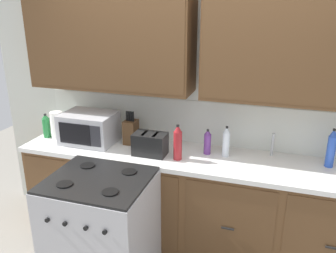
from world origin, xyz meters
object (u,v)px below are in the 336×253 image
at_px(microwave, 89,128).
at_px(paper_towel_roll, 57,125).
at_px(bottle_green, 46,126).
at_px(bottle_violet, 207,142).
at_px(bottle_blue, 331,148).
at_px(bottle_red, 178,143).
at_px(toaster, 150,144).
at_px(knife_block, 131,131).
at_px(bottle_clear, 226,142).
at_px(stove_range, 102,232).

height_order(microwave, paper_towel_roll, microwave).
distance_m(microwave, bottle_green, 0.46).
height_order(bottle_violet, bottle_blue, bottle_blue).
bearing_deg(bottle_red, toaster, 174.57).
bearing_deg(knife_block, bottle_green, -173.21).
relative_size(bottle_red, bottle_clear, 1.13).
height_order(toaster, bottle_red, bottle_red).
height_order(microwave, toaster, microwave).
relative_size(paper_towel_roll, bottle_red, 0.85).
distance_m(microwave, bottle_clear, 1.26).
distance_m(toaster, bottle_violet, 0.49).
relative_size(bottle_clear, bottle_green, 1.15).
relative_size(microwave, bottle_violet, 2.16).
distance_m(knife_block, bottle_clear, 0.88).
relative_size(knife_block, bottle_red, 1.02).
bearing_deg(bottle_clear, stove_range, -139.83).
bearing_deg(bottle_violet, bottle_green, -177.13).
height_order(paper_towel_roll, bottle_red, bottle_red).
xyz_separation_m(stove_range, bottle_blue, (1.65, 0.75, 0.62)).
height_order(bottle_violet, bottle_green, bottle_green).
bearing_deg(bottle_green, knife_block, 6.79).
bearing_deg(bottle_red, stove_range, -131.82).
xyz_separation_m(stove_range, bottle_violet, (0.67, 0.71, 0.57)).
xyz_separation_m(paper_towel_roll, bottle_red, (1.24, -0.12, 0.02)).
bearing_deg(stove_range, bottle_green, 144.65).
relative_size(stove_range, bottle_violet, 4.28).
distance_m(toaster, bottle_blue, 1.46).
bearing_deg(bottle_violet, toaster, -160.35).
xyz_separation_m(knife_block, paper_towel_roll, (-0.73, -0.09, 0.01)).
relative_size(stove_range, microwave, 1.98).
xyz_separation_m(paper_towel_roll, bottle_violet, (1.45, 0.07, -0.02)).
relative_size(knife_block, bottle_green, 1.32).
distance_m(stove_range, bottle_red, 0.93).
height_order(toaster, bottle_violet, bottle_violet).
bearing_deg(bottle_violet, paper_towel_roll, -177.36).
xyz_separation_m(toaster, paper_towel_roll, (-0.99, 0.10, 0.03)).
relative_size(stove_range, knife_block, 3.06).
xyz_separation_m(microwave, bottle_clear, (1.26, 0.07, -0.01)).
height_order(microwave, bottle_clear, microwave).
bearing_deg(paper_towel_roll, knife_block, 6.94).
height_order(microwave, bottle_red, bottle_red).
distance_m(bottle_red, bottle_clear, 0.41).
bearing_deg(bottle_green, bottle_red, -4.70).
bearing_deg(microwave, paper_towel_roll, 179.66).
xyz_separation_m(bottle_violet, bottle_green, (-1.56, -0.08, 0.01)).
distance_m(stove_range, knife_block, 0.93).
xyz_separation_m(bottle_red, bottle_green, (-1.35, 0.11, -0.03)).
relative_size(microwave, knife_block, 1.55).
bearing_deg(stove_range, knife_block, 93.68).
bearing_deg(bottle_violet, bottle_red, -138.09).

